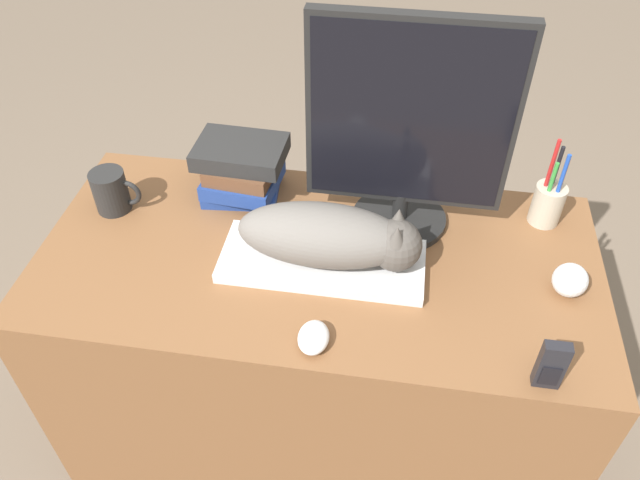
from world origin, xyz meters
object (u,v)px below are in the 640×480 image
at_px(keyboard, 322,261).
at_px(baseball, 570,280).
at_px(cat, 335,236).
at_px(coffee_mug, 112,191).
at_px(computer_mouse, 313,337).
at_px(monitor, 409,127).
at_px(phone, 551,365).
at_px(book_stack, 242,169).
at_px(pen_cup, 548,202).

relative_size(keyboard, baseball, 6.14).
bearing_deg(keyboard, cat, -0.00).
height_order(cat, coffee_mug, cat).
distance_m(computer_mouse, coffee_mug, 0.63).
bearing_deg(computer_mouse, keyboard, 94.17).
height_order(monitor, baseball, monitor).
xyz_separation_m(cat, computer_mouse, (-0.01, -0.21, -0.07)).
height_order(monitor, phone, monitor).
bearing_deg(book_stack, baseball, -16.44).
distance_m(baseball, phone, 0.25).
distance_m(monitor, pen_cup, 0.39).
bearing_deg(coffee_mug, cat, -11.82).
bearing_deg(monitor, coffee_mug, -175.26).
bearing_deg(book_stack, coffee_mug, -159.90).
xyz_separation_m(keyboard, monitor, (0.15, 0.17, 0.25)).
bearing_deg(baseball, computer_mouse, -156.89).
xyz_separation_m(computer_mouse, baseball, (0.50, 0.21, 0.02)).
bearing_deg(cat, monitor, 52.88).
distance_m(keyboard, computer_mouse, 0.21).
bearing_deg(phone, computer_mouse, 176.69).
height_order(coffee_mug, baseball, coffee_mug).
relative_size(pen_cup, baseball, 3.08).
bearing_deg(cat, book_stack, 139.30).
relative_size(keyboard, computer_mouse, 5.35).
distance_m(cat, coffee_mug, 0.56).
bearing_deg(book_stack, pen_cup, 0.50).
bearing_deg(baseball, phone, -105.99).
xyz_separation_m(cat, phone, (0.42, -0.24, -0.03)).
xyz_separation_m(keyboard, cat, (0.03, -0.00, 0.08)).
bearing_deg(computer_mouse, phone, -3.31).
bearing_deg(pen_cup, phone, -95.34).
distance_m(keyboard, cat, 0.08).
height_order(baseball, book_stack, book_stack).
bearing_deg(baseball, book_stack, 163.56).
bearing_deg(phone, pen_cup, 84.66).
relative_size(keyboard, coffee_mug, 3.78).
bearing_deg(phone, coffee_mug, 160.01).
relative_size(keyboard, pen_cup, 1.99).
height_order(monitor, coffee_mug, monitor).
bearing_deg(computer_mouse, coffee_mug, 148.61).
xyz_separation_m(pen_cup, book_stack, (-0.72, -0.01, 0.01)).
xyz_separation_m(computer_mouse, coffee_mug, (-0.53, 0.33, 0.03)).
height_order(coffee_mug, pen_cup, pen_cup).
relative_size(baseball, book_stack, 0.33).
distance_m(coffee_mug, phone, 1.02).
bearing_deg(phone, book_stack, 145.91).
bearing_deg(computer_mouse, pen_cup, 42.79).
relative_size(keyboard, book_stack, 2.06).
xyz_separation_m(computer_mouse, phone, (0.43, -0.02, 0.04)).
xyz_separation_m(pen_cup, phone, (-0.04, -0.46, -0.00)).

